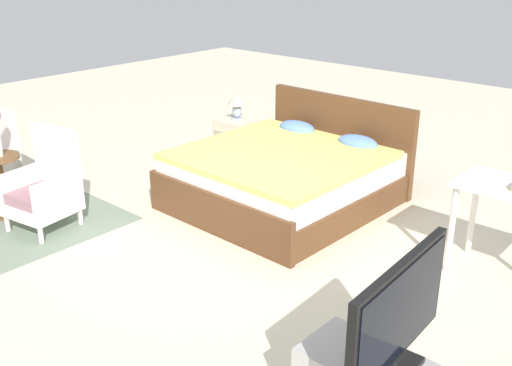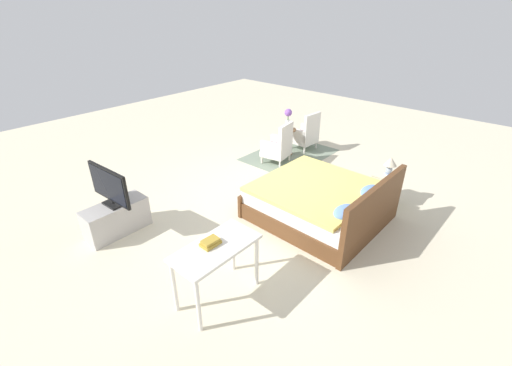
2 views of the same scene
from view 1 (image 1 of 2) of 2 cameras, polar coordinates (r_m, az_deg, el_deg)
The scene contains 8 objects.
ground_plane at distance 5.33m, azimuth -2.13°, elevation -5.85°, with size 16.00×16.00×0.00m, color beige.
floor_rug at distance 6.40m, azimuth -21.81°, elevation -2.60°, with size 2.10×1.50×0.01m.
bed at distance 6.07m, azimuth 2.97°, elevation 0.70°, with size 1.86×2.00×0.96m.
armchair_by_window_right at distance 5.84m, azimuth -19.42°, elevation -0.50°, with size 0.62×0.62×0.92m.
side_table at distance 6.23m, azimuth -23.08°, elevation 0.37°, with size 0.40×0.40×0.62m.
nightstand at distance 7.26m, azimuth -1.80°, elevation 4.03°, with size 0.44×0.41×0.54m.
table_lamp at distance 7.13m, azimuth -1.84°, elevation 7.76°, with size 0.22×0.22×0.33m.
tv_flatscreen at distance 3.00m, azimuth 13.41°, elevation -12.19°, with size 0.22×0.92×0.61m.
Camera 1 is at (3.30, -3.40, 2.45)m, focal length 42.00 mm.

